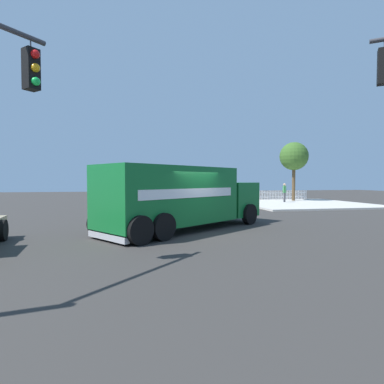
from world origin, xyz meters
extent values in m
plane|color=#33302D|center=(0.00, 0.00, 0.00)|extent=(100.00, 100.00, 0.00)
cube|color=beige|center=(-12.66, -12.66, 0.07)|extent=(10.89, 10.89, 0.14)
cube|color=#146B2D|center=(0.83, -0.32, 1.54)|extent=(6.45, 5.58, 2.38)
cube|color=#146B2D|center=(-2.59, -2.78, 1.20)|extent=(2.94, 3.06, 1.70)
cube|color=black|center=(-3.28, -3.28, 1.54)|extent=(1.24, 1.68, 0.88)
cube|color=#B2B2B7|center=(3.27, 1.44, 0.19)|extent=(1.51, 1.99, 0.21)
cube|color=white|center=(1.53, -1.30, 1.66)|extent=(4.25, 3.07, 0.36)
cube|color=white|center=(0.12, 0.66, 1.66)|extent=(4.25, 3.07, 0.36)
cylinder|color=black|center=(-1.82, -3.76, 0.50)|extent=(0.98, 0.81, 1.00)
cylinder|color=black|center=(-3.27, -1.74, 0.50)|extent=(0.98, 0.81, 1.00)
cylinder|color=black|center=(2.78, -0.44, 0.50)|extent=(0.98, 0.81, 1.00)
cylinder|color=black|center=(1.33, 1.57, 0.50)|extent=(0.98, 0.81, 1.00)
cylinder|color=black|center=(3.63, 0.17, 0.50)|extent=(0.98, 0.81, 1.00)
cylinder|color=black|center=(2.18, 2.18, 0.50)|extent=(0.98, 0.81, 1.00)
cylinder|color=#38383D|center=(-4.23, 5.29, 5.82)|extent=(0.03, 0.03, 0.25)
cube|color=black|center=(-4.23, 5.29, 5.22)|extent=(0.42, 0.42, 0.95)
sphere|color=red|center=(-4.34, 5.15, 5.54)|extent=(0.20, 0.20, 0.20)
sphere|color=#EFA314|center=(-4.34, 5.15, 5.23)|extent=(0.20, 0.20, 0.20)
sphere|color=#19CC4C|center=(-4.34, 5.15, 4.92)|extent=(0.20, 0.20, 0.20)
cylinder|color=#38383D|center=(4.76, 4.58, 5.35)|extent=(0.03, 0.03, 0.25)
cube|color=black|center=(4.76, 4.58, 4.75)|extent=(0.42, 0.42, 0.95)
sphere|color=red|center=(4.63, 4.70, 5.07)|extent=(0.20, 0.20, 0.20)
sphere|color=#EFA314|center=(4.63, 4.70, 4.76)|extent=(0.20, 0.20, 0.20)
sphere|color=#19CC4C|center=(4.63, 4.70, 4.45)|extent=(0.20, 0.20, 0.20)
cylinder|color=black|center=(6.96, 0.46, 0.38)|extent=(0.33, 0.78, 0.76)
cylinder|color=#4C4C51|center=(-11.70, -14.02, 0.57)|extent=(0.14, 0.14, 0.87)
cylinder|color=#4C4C51|center=(-11.83, -14.14, 0.57)|extent=(0.14, 0.14, 0.87)
cube|color=#3F8C4C|center=(-11.76, -14.08, 1.34)|extent=(0.40, 0.39, 0.65)
sphere|color=tan|center=(-11.76, -14.08, 1.78)|extent=(0.24, 0.24, 0.24)
cylinder|color=#3F8C4C|center=(-11.60, -13.93, 1.37)|extent=(0.09, 0.09, 0.59)
cylinder|color=#3F8C4C|center=(-11.92, -14.23, 1.37)|extent=(0.09, 0.09, 0.59)
cube|color=silver|center=(-16.35, -17.85, 0.61)|extent=(0.08, 0.04, 0.95)
cube|color=silver|center=(-16.17, -17.85, 0.61)|extent=(0.08, 0.04, 0.95)
cube|color=silver|center=(-15.99, -17.85, 0.61)|extent=(0.08, 0.04, 0.95)
cube|color=silver|center=(-15.81, -17.85, 0.61)|extent=(0.08, 0.04, 0.95)
cube|color=silver|center=(-15.63, -17.85, 0.61)|extent=(0.08, 0.04, 0.95)
cube|color=silver|center=(-15.45, -17.85, 0.61)|extent=(0.08, 0.04, 0.95)
cube|color=silver|center=(-15.27, -17.85, 0.61)|extent=(0.08, 0.04, 0.95)
cube|color=silver|center=(-15.09, -17.85, 0.61)|extent=(0.08, 0.04, 0.95)
cube|color=silver|center=(-14.91, -17.85, 0.61)|extent=(0.08, 0.04, 0.95)
cube|color=silver|center=(-14.73, -17.85, 0.61)|extent=(0.08, 0.04, 0.95)
cube|color=silver|center=(-14.55, -17.85, 0.61)|extent=(0.08, 0.04, 0.95)
cube|color=silver|center=(-14.37, -17.85, 0.61)|extent=(0.08, 0.04, 0.95)
cube|color=silver|center=(-14.19, -17.85, 0.61)|extent=(0.08, 0.04, 0.95)
cube|color=silver|center=(-14.01, -17.85, 0.61)|extent=(0.08, 0.04, 0.95)
cube|color=silver|center=(-13.83, -17.85, 0.61)|extent=(0.08, 0.04, 0.95)
cube|color=silver|center=(-13.65, -17.85, 0.61)|extent=(0.08, 0.04, 0.95)
cube|color=silver|center=(-13.47, -17.85, 0.61)|extent=(0.08, 0.04, 0.95)
cube|color=silver|center=(-13.29, -17.85, 0.61)|extent=(0.08, 0.04, 0.95)
cube|color=silver|center=(-13.11, -17.85, 0.61)|extent=(0.08, 0.04, 0.95)
cube|color=silver|center=(-12.93, -17.85, 0.61)|extent=(0.08, 0.04, 0.95)
cube|color=silver|center=(-12.75, -17.85, 0.61)|extent=(0.08, 0.04, 0.95)
cube|color=silver|center=(-12.57, -17.85, 0.61)|extent=(0.08, 0.04, 0.95)
cube|color=silver|center=(-12.39, -17.85, 0.61)|extent=(0.08, 0.04, 0.95)
cube|color=silver|center=(-12.21, -17.85, 0.61)|extent=(0.08, 0.04, 0.95)
cube|color=silver|center=(-12.03, -17.85, 0.61)|extent=(0.08, 0.04, 0.95)
cube|color=silver|center=(-11.85, -17.85, 0.61)|extent=(0.08, 0.04, 0.95)
cube|color=silver|center=(-11.67, -17.85, 0.61)|extent=(0.08, 0.04, 0.95)
cube|color=silver|center=(-11.49, -17.85, 0.61)|extent=(0.08, 0.04, 0.95)
cube|color=silver|center=(-11.31, -17.85, 0.61)|extent=(0.08, 0.04, 0.95)
cube|color=silver|center=(-11.13, -17.85, 0.61)|extent=(0.08, 0.04, 0.95)
cube|color=silver|center=(-10.95, -17.85, 0.61)|extent=(0.08, 0.04, 0.95)
cube|color=silver|center=(-10.77, -17.85, 0.61)|extent=(0.08, 0.04, 0.95)
cube|color=silver|center=(-10.59, -17.85, 0.61)|extent=(0.08, 0.04, 0.95)
cube|color=silver|center=(-10.41, -17.85, 0.61)|extent=(0.08, 0.04, 0.95)
cube|color=silver|center=(-10.23, -17.85, 0.61)|extent=(0.08, 0.04, 0.95)
cube|color=silver|center=(-10.05, -17.85, 0.61)|extent=(0.08, 0.04, 0.95)
cube|color=silver|center=(-9.87, -17.85, 0.61)|extent=(0.08, 0.04, 0.95)
cube|color=silver|center=(-9.69, -17.85, 0.61)|extent=(0.08, 0.04, 0.95)
cube|color=silver|center=(-9.51, -17.85, 0.61)|extent=(0.08, 0.04, 0.95)
cube|color=silver|center=(-9.33, -17.85, 0.61)|extent=(0.08, 0.04, 0.95)
cube|color=silver|center=(-9.15, -17.85, 0.61)|extent=(0.08, 0.04, 0.95)
cube|color=silver|center=(-8.97, -17.85, 0.61)|extent=(0.08, 0.04, 0.95)
cube|color=silver|center=(-12.66, -17.87, 0.85)|extent=(7.48, 0.03, 0.07)
cube|color=silver|center=(-12.66, -17.87, 0.42)|extent=(7.48, 0.03, 0.07)
cylinder|color=brown|center=(-13.71, -15.86, 1.84)|extent=(0.32, 0.32, 3.40)
sphere|color=#386023|center=(-13.71, -15.86, 4.59)|extent=(2.81, 2.81, 2.81)
camera|label=1|loc=(2.53, 12.53, 2.15)|focal=28.95mm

